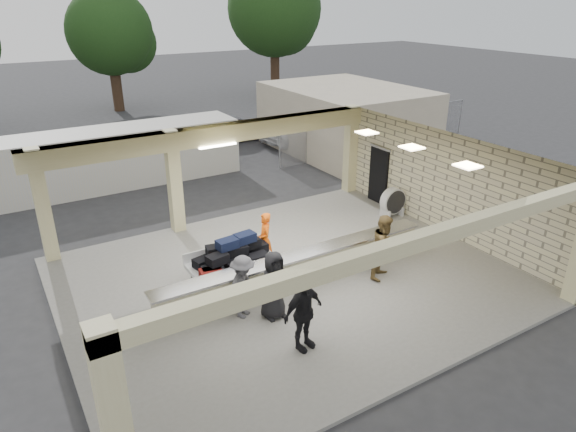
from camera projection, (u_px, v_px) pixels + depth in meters
ground at (289, 281)px, 14.53m from camera, size 120.00×120.00×0.00m
pavilion at (283, 228)px, 14.62m from camera, size 12.01×10.00×3.55m
baggage_counter at (298, 270)px, 13.91m from camera, size 8.20×0.58×0.98m
luggage_cart at (233, 259)px, 13.91m from camera, size 2.41×1.50×1.40m
drum_fan at (393, 201)px, 18.35m from camera, size 0.96×0.53×1.06m
baggage_handler at (265, 240)px, 14.87m from camera, size 0.48×0.67×1.65m
passenger_a at (384, 247)px, 14.23m from camera, size 0.98×0.79×1.86m
passenger_b at (303, 312)px, 11.28m from camera, size 1.15×0.60×1.87m
passenger_c at (243, 287)px, 12.47m from camera, size 1.10×0.91×1.66m
passenger_d at (274, 285)px, 12.44m from camera, size 0.88×0.38×1.77m
car_white_a at (308, 129)px, 27.91m from camera, size 5.53×3.12×1.51m
car_white_b at (362, 118)px, 30.08m from camera, size 5.29×2.82×1.58m
car_dark at (233, 128)px, 28.20m from camera, size 4.18×1.55×1.38m
container_white at (108, 158)px, 21.35m from camera, size 11.05×2.25×2.39m
fence at (380, 130)px, 26.42m from camera, size 12.06×0.06×2.03m
tree_mid at (114, 35)px, 34.18m from camera, size 6.00×5.60×8.00m
tree_right at (277, 13)px, 38.63m from camera, size 7.20×7.00×10.00m
adjacent_building at (345, 119)px, 26.27m from camera, size 6.00×8.00×3.20m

